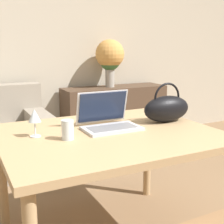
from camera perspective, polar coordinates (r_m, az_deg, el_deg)
wall_back at (r=3.78m, az=-13.45°, el=13.67°), size 10.00×0.06×2.70m
dining_table at (r=1.87m, az=-0.56°, el=-6.05°), size 1.26×1.01×0.73m
sideboard at (r=3.93m, az=0.47°, el=-0.60°), size 1.30×0.40×0.72m
laptop at (r=1.94m, az=-0.86°, el=-1.10°), size 0.34×0.27×0.22m
drinking_glass at (r=1.71m, az=-8.12°, el=-3.24°), size 0.07×0.07×0.11m
wine_glass at (r=1.78m, az=-14.00°, el=-0.85°), size 0.07×0.07×0.16m
handbag at (r=2.10m, az=9.96°, el=0.70°), size 0.34×0.15×0.26m
flower_vase at (r=3.81m, az=-0.40°, el=10.07°), size 0.35×0.35×0.57m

